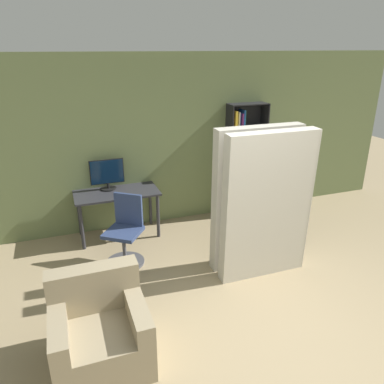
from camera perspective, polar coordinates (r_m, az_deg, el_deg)
name	(u,v)px	position (r m, az deg, el deg)	size (l,w,h in m)	color
ground_plane	(284,352)	(4.04, 13.81, -22.59)	(16.00, 16.00, 0.00)	#9E8966
wall_back	(178,141)	(6.08, -2.22, 7.82)	(8.00, 0.06, 2.70)	#6B7A4C
desk	(117,198)	(5.76, -11.35, -0.95)	(1.25, 0.61, 0.73)	#2D2D33
monitor	(107,174)	(5.78, -12.81, 2.72)	(0.51, 0.23, 0.47)	black
office_chair	(125,236)	(5.14, -10.12, -6.63)	(0.62, 0.62, 0.94)	#4C4C51
bookshelf	(240,161)	(6.46, 7.37, 4.74)	(0.66, 0.28, 1.91)	black
mattress_near	(268,207)	(4.64, 11.44, -2.25)	(1.16, 0.24, 1.88)	beige
mattress_far	(256,198)	(4.88, 9.67, -0.96)	(1.16, 0.21, 1.88)	beige
armchair	(100,330)	(3.78, -13.88, -19.76)	(0.85, 0.80, 0.85)	gray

